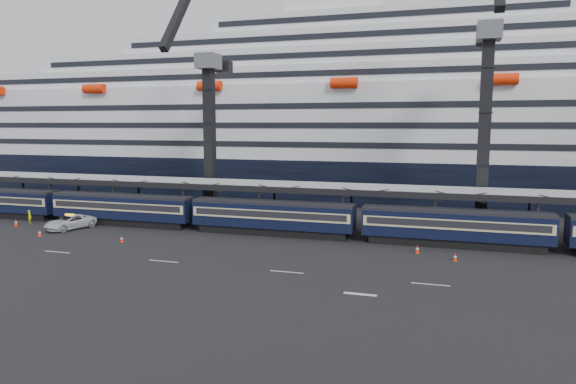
# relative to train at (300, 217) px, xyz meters

# --- Properties ---
(ground) EXTENTS (260.00, 260.00, 0.00)m
(ground) POSITION_rel_train_xyz_m (4.65, -10.00, -2.20)
(ground) COLOR black
(ground) RESTS_ON ground
(lane_markings) EXTENTS (111.00, 4.27, 0.02)m
(lane_markings) POSITION_rel_train_xyz_m (12.80, -15.23, -2.19)
(lane_markings) COLOR beige
(lane_markings) RESTS_ON ground
(train) EXTENTS (133.05, 3.00, 4.05)m
(train) POSITION_rel_train_xyz_m (0.00, 0.00, 0.00)
(train) COLOR black
(train) RESTS_ON ground
(canopy) EXTENTS (130.00, 6.25, 5.53)m
(canopy) POSITION_rel_train_xyz_m (4.65, 4.00, 3.05)
(canopy) COLOR #93959B
(canopy) RESTS_ON ground
(cruise_ship) EXTENTS (214.09, 28.84, 34.00)m
(cruise_ship) POSITION_rel_train_xyz_m (3.57, 35.99, 10.14)
(cruise_ship) COLOR black
(cruise_ship) RESTS_ON ground
(crane_dark_near) EXTENTS (4.50, 17.75, 35.08)m
(crane_dark_near) POSITION_rel_train_xyz_m (-15.35, 8.59, 9.73)
(crane_dark_near) COLOR #4B4D53
(crane_dark_near) RESTS_ON ground
(crane_dark_mid) EXTENTS (4.50, 18.24, 39.64)m
(crane_dark_mid) POSITION_rel_train_xyz_m (19.65, 7.59, 11.16)
(crane_dark_mid) COLOR #4B4D53
(crane_dark_mid) RESTS_ON ground
(pickup_truck) EXTENTS (4.47, 6.66, 1.70)m
(pickup_truck) POSITION_rel_train_xyz_m (-27.97, -4.11, -1.35)
(pickup_truck) COLOR silver
(pickup_truck) RESTS_ON ground
(worker) EXTENTS (0.71, 0.57, 1.69)m
(worker) POSITION_rel_train_xyz_m (-35.56, -2.50, -1.36)
(worker) COLOR #B4E70C
(worker) RESTS_ON ground
(traffic_cone_a) EXTENTS (0.40, 0.40, 0.80)m
(traffic_cone_a) POSITION_rel_train_xyz_m (-28.48, -8.54, -1.81)
(traffic_cone_a) COLOR #FD2A07
(traffic_cone_a) RESTS_ON ground
(traffic_cone_b) EXTENTS (0.43, 0.43, 0.87)m
(traffic_cone_b) POSITION_rel_train_xyz_m (-35.73, -4.59, -1.77)
(traffic_cone_b) COLOR #FD2A07
(traffic_cone_b) RESTS_ON ground
(traffic_cone_c) EXTENTS (0.37, 0.37, 0.73)m
(traffic_cone_c) POSITION_rel_train_xyz_m (-17.79, -8.33, -1.84)
(traffic_cone_c) COLOR #FD2A07
(traffic_cone_c) RESTS_ON ground
(traffic_cone_d) EXTENTS (0.43, 0.43, 0.87)m
(traffic_cone_d) POSITION_rel_train_xyz_m (13.14, -4.05, -1.77)
(traffic_cone_d) COLOR #FD2A07
(traffic_cone_d) RESTS_ON ground
(traffic_cone_e) EXTENTS (0.39, 0.39, 0.77)m
(traffic_cone_e) POSITION_rel_train_xyz_m (16.67, -6.02, -1.82)
(traffic_cone_e) COLOR #FD2A07
(traffic_cone_e) RESTS_ON ground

